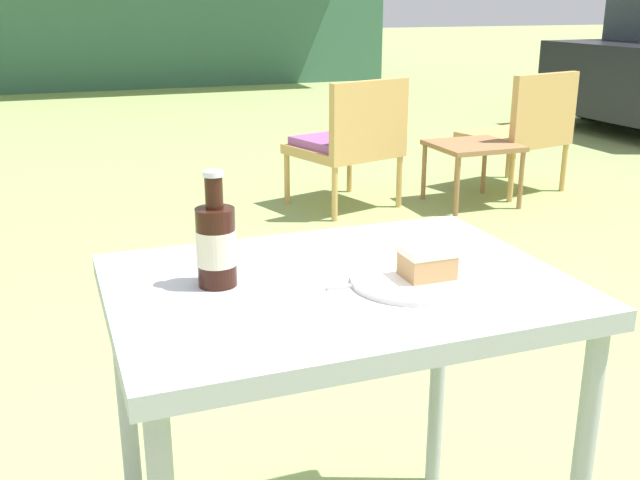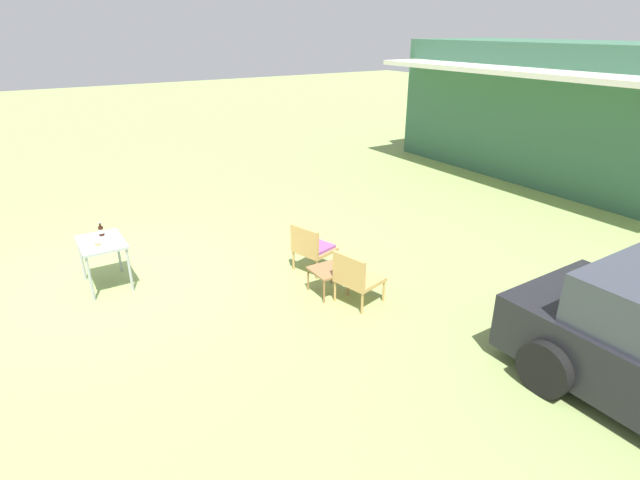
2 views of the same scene
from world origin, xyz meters
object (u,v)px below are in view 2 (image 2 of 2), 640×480
at_px(garden_side_table, 328,272).
at_px(cola_bottle_near, 101,231).
at_px(patio_table, 102,246).
at_px(cake_on_plate, 98,244).
at_px(wicker_chair_cushioned, 312,247).
at_px(wicker_chair_plain, 356,277).

relative_size(garden_side_table, cola_bottle_near, 2.29).
xyz_separation_m(patio_table, cola_bottle_near, (-0.22, 0.06, 0.17)).
relative_size(cake_on_plate, cola_bottle_near, 1.07).
xyz_separation_m(wicker_chair_cushioned, cake_on_plate, (-1.12, -3.03, 0.34)).
xyz_separation_m(wicker_chair_cushioned, wicker_chair_plain, (1.24, -0.02, 0.01)).
distance_m(wicker_chair_cushioned, cake_on_plate, 3.25).
bearing_deg(patio_table, cola_bottle_near, 166.07).
distance_m(wicker_chair_cushioned, cola_bottle_near, 3.28).
bearing_deg(wicker_chair_cushioned, patio_table, 50.12).
distance_m(patio_table, cake_on_plate, 0.18).
bearing_deg(cake_on_plate, wicker_chair_plain, 51.81).
bearing_deg(wicker_chair_cushioned, garden_side_table, 149.30).
relative_size(wicker_chair_plain, patio_table, 0.93).
relative_size(wicker_chair_cushioned, wicker_chair_plain, 1.00).
distance_m(cake_on_plate, cola_bottle_near, 0.38).
bearing_deg(wicker_chair_cushioned, cola_bottle_near, 46.15).
xyz_separation_m(wicker_chair_cushioned, garden_side_table, (0.76, -0.19, -0.08)).
height_order(wicker_chair_cushioned, wicker_chair_plain, same).
distance_m(wicker_chair_cushioned, garden_side_table, 0.79).
xyz_separation_m(patio_table, cake_on_plate, (0.14, -0.07, 0.10)).
height_order(garden_side_table, cake_on_plate, cake_on_plate).
xyz_separation_m(wicker_chair_plain, cake_on_plate, (-2.36, -3.00, 0.33)).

